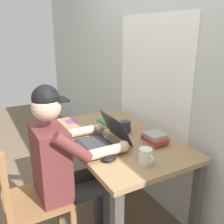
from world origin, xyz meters
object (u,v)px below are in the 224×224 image
Objects in this scene: laptop at (104,139)px; book_stack_side at (107,123)px; book_stack_main at (155,138)px; desk at (116,148)px; seated_person at (66,162)px; coffee_mug_white at (146,156)px; landscape_photo_print at (71,121)px; wooden_chair at (28,201)px; computer_mouse at (110,159)px; coffee_mug_dark at (126,127)px.

book_stack_side is (-0.33, 0.20, -0.03)m from laptop.
desk is at bearing -143.17° from book_stack_main.
coffee_mug_white is at bearing 46.37° from seated_person.
coffee_mug_white is 0.98m from landscape_photo_print.
book_stack_main is (0.17, 0.92, 0.33)m from wooden_chair.
seated_person is 0.57m from coffee_mug_white.
wooden_chair reaches higher than desk.
book_stack_main is at bearing 65.70° from laptop.
computer_mouse is at bearing -35.58° from desk.
wooden_chair reaches higher than landscape_photo_print.
desk is at bearing -11.59° from book_stack_side.
seated_person is 9.63× the size of landscape_photo_print.
laptop reaches higher than wooden_chair.
desk is 10.45× the size of coffee_mug_white.
book_stack_main is at bearing 16.20° from book_stack_side.
wooden_chair is at bearing -119.28° from coffee_mug_white.
coffee_mug_dark is 0.61× the size of book_stack_side.
laptop is 1.77× the size of book_stack_main.
desk is at bearing 122.41° from laptop.
coffee_mug_dark is at bearing 36.97° from landscape_photo_print.
book_stack_main is at bearing 100.61° from computer_mouse.
book_stack_main is at bearing 30.54° from landscape_photo_print.
computer_mouse is at bearing 40.77° from seated_person.
seated_person is (0.09, -0.45, 0.04)m from desk.
coffee_mug_white is at bearing -18.09° from coffee_mug_dark.
laptop is at bearing 88.92° from wooden_chair.
seated_person reaches higher than book_stack_side.
book_stack_side is (-0.23, 0.05, 0.13)m from desk.
laptop is 3.30× the size of computer_mouse.
seated_person is at bearing 90.00° from wooden_chair.
book_stack_side is at bearing 153.21° from computer_mouse.
computer_mouse is 0.51m from coffee_mug_dark.
laptop reaches higher than coffee_mug_dark.
landscape_photo_print is (-0.60, -0.04, -0.05)m from laptop.
coffee_mug_white is at bearing 60.72° from wooden_chair.
computer_mouse is at bearing -125.72° from coffee_mug_white.
desk is at bearing 24.72° from landscape_photo_print.
desk is 10.30× the size of coffee_mug_dark.
coffee_mug_dark is (-0.12, 0.85, 0.34)m from wooden_chair.
laptop is 2.71× the size of coffee_mug_white.
coffee_mug_white is at bearing 11.90° from landscape_photo_print.
seated_person is 1.32× the size of wooden_chair.
book_stack_main is (0.17, 0.64, 0.11)m from seated_person.
coffee_mug_white is 0.71m from book_stack_side.
book_stack_main is (-0.08, 0.43, 0.02)m from computer_mouse.
laptop is 0.39m from book_stack_side.
coffee_mug_dark reaches higher than computer_mouse.
seated_person is 0.32m from laptop.
coffee_mug_white is (0.14, 0.19, 0.03)m from computer_mouse.
coffee_mug_white is 0.53m from coffee_mug_dark.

